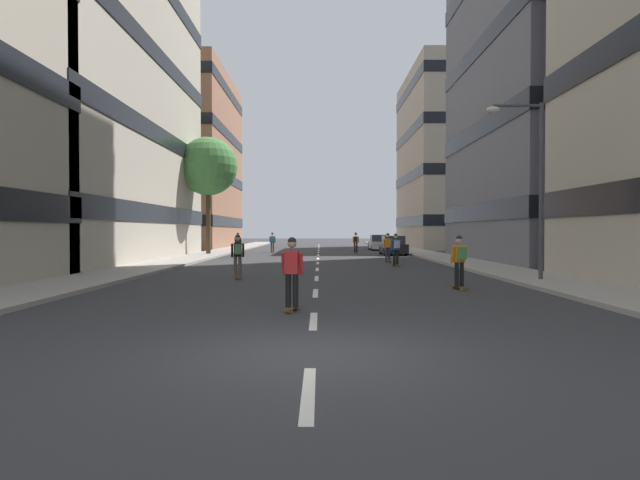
# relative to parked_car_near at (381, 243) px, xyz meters

# --- Properties ---
(ground_plane) EXTENTS (180.59, 180.59, 0.00)m
(ground_plane) POSITION_rel_parked_car_near_xyz_m (-5.95, -13.51, -0.70)
(ground_plane) COLOR #333335
(sidewalk_left) EXTENTS (2.91, 82.77, 0.14)m
(sidewalk_left) POSITION_rel_parked_car_near_xyz_m (-14.56, -9.74, -0.63)
(sidewalk_left) COLOR #9E9991
(sidewalk_left) RESTS_ON ground_plane
(sidewalk_right) EXTENTS (2.91, 82.77, 0.14)m
(sidewalk_right) POSITION_rel_parked_car_near_xyz_m (2.66, -9.74, -0.63)
(sidewalk_right) COLOR #9E9991
(sidewalk_right) RESTS_ON ground_plane
(lane_markings) EXTENTS (0.16, 67.20, 0.01)m
(lane_markings) POSITION_rel_parked_car_near_xyz_m (-5.95, -13.10, -0.70)
(lane_markings) COLOR silver
(lane_markings) RESTS_ON ground_plane
(building_left_far) EXTENTS (16.19, 19.15, 19.30)m
(building_left_far) POSITION_rel_parked_car_near_xyz_m (-24.06, 7.57, 9.04)
(building_left_far) COLOR #9E6B51
(building_left_far) RESTS_ON ground_plane
(building_right_far) EXTENTS (16.19, 18.01, 19.61)m
(building_right_far) POSITION_rel_parked_car_near_xyz_m (12.15, 7.57, 9.20)
(building_right_far) COLOR #B2A893
(building_right_far) RESTS_ON ground_plane
(parked_car_near) EXTENTS (1.82, 4.40, 1.52)m
(parked_car_near) POSITION_rel_parked_car_near_xyz_m (0.00, 0.00, 0.00)
(parked_car_near) COLOR #B2B7BF
(parked_car_near) RESTS_ON ground_plane
(parked_car_mid) EXTENTS (1.82, 4.40, 1.52)m
(parked_car_mid) POSITION_rel_parked_car_near_xyz_m (0.00, -10.01, 0.00)
(parked_car_mid) COLOR black
(parked_car_mid) RESTS_ON ground_plane
(street_tree_near) EXTENTS (4.55, 4.55, 9.09)m
(street_tree_near) POSITION_rel_parked_car_near_xyz_m (-14.56, -10.62, 6.23)
(street_tree_near) COLOR #4C3823
(street_tree_near) RESTS_ON sidewalk_left
(streetlamp_right) EXTENTS (2.13, 0.30, 6.50)m
(streetlamp_right) POSITION_rel_parked_car_near_xyz_m (2.00, -32.37, 3.44)
(streetlamp_right) COLOR #3F3F44
(streetlamp_right) RESTS_ON sidewalk_right
(skater_0) EXTENTS (0.56, 0.92, 1.78)m
(skater_0) POSITION_rel_parked_car_near_xyz_m (-2.74, -6.57, 0.32)
(skater_0) COLOR brown
(skater_0) RESTS_ON ground_plane
(skater_1) EXTENTS (0.56, 0.92, 1.78)m
(skater_1) POSITION_rel_parked_car_near_xyz_m (-9.11, -30.80, 0.32)
(skater_1) COLOR brown
(skater_1) RESTS_ON ground_plane
(skater_2) EXTENTS (0.56, 0.92, 1.78)m
(skater_2) POSITION_rel_parked_car_near_xyz_m (-1.64, -19.47, 0.29)
(skater_2) COLOR brown
(skater_2) RESTS_ON ground_plane
(skater_3) EXTENTS (0.53, 0.90, 1.78)m
(skater_3) POSITION_rel_parked_car_near_xyz_m (-9.99, -5.63, 0.32)
(skater_3) COLOR brown
(skater_3) RESTS_ON ground_plane
(skater_4) EXTENTS (0.56, 0.92, 1.78)m
(skater_4) POSITION_rel_parked_car_near_xyz_m (-6.49, -39.21, 0.29)
(skater_4) COLOR brown
(skater_4) RESTS_ON ground_plane
(skater_5) EXTENTS (0.57, 0.92, 1.78)m
(skater_5) POSITION_rel_parked_car_near_xyz_m (-1.71, -23.45, 0.32)
(skater_5) COLOR brown
(skater_5) RESTS_ON ground_plane
(skater_6) EXTENTS (0.57, 0.92, 1.78)m
(skater_6) POSITION_rel_parked_car_near_xyz_m (-1.23, -34.57, 0.32)
(skater_6) COLOR brown
(skater_6) RESTS_ON ground_plane
(skater_7) EXTENTS (0.56, 0.92, 1.78)m
(skater_7) POSITION_rel_parked_car_near_xyz_m (-11.79, -13.51, 0.29)
(skater_7) COLOR brown
(skater_7) RESTS_ON ground_plane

